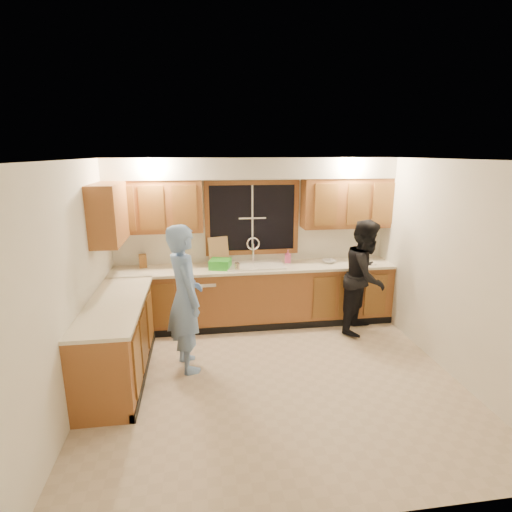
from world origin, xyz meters
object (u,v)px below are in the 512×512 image
(dishwasher, at_px, (199,301))
(man, at_px, (185,298))
(bowl, at_px, (329,261))
(woman, at_px, (365,277))
(dish_crate, at_px, (220,264))
(stove, at_px, (107,365))
(soap_bottle, at_px, (288,256))
(knife_block, at_px, (143,261))
(sink, at_px, (255,269))

(dishwasher, relative_size, man, 0.46)
(dishwasher, bearing_deg, bowl, 0.59)
(woman, bearing_deg, man, 145.10)
(dishwasher, relative_size, dish_crate, 2.81)
(woman, bearing_deg, dishwasher, 118.96)
(woman, distance_m, dish_crate, 2.12)
(dishwasher, distance_m, stove, 2.04)
(soap_bottle, height_order, bowl, soap_bottle)
(stove, height_order, man, man)
(stove, distance_m, soap_bottle, 3.08)
(man, xyz_separation_m, knife_block, (-0.65, 1.33, 0.13))
(dishwasher, xyz_separation_m, soap_bottle, (1.38, 0.13, 0.61))
(knife_block, distance_m, dish_crate, 1.15)
(woman, bearing_deg, knife_block, 118.61)
(dishwasher, distance_m, soap_bottle, 1.51)
(dish_crate, bearing_deg, soap_bottle, 9.32)
(knife_block, bearing_deg, soap_bottle, -13.30)
(man, bearing_deg, knife_block, 9.01)
(bowl, bearing_deg, dish_crate, -177.80)
(stove, relative_size, dish_crate, 3.08)
(sink, distance_m, woman, 1.62)
(sink, height_order, soap_bottle, sink)
(woman, bearing_deg, dish_crate, 118.45)
(woman, relative_size, soap_bottle, 8.25)
(woman, relative_size, knife_block, 8.42)
(knife_block, bearing_deg, man, -76.17)
(knife_block, bearing_deg, dishwasher, -24.37)
(sink, bearing_deg, man, -130.57)
(sink, relative_size, stove, 0.96)
(dishwasher, bearing_deg, man, -97.54)
(knife_block, height_order, dish_crate, knife_block)
(sink, distance_m, knife_block, 1.67)
(sink, xyz_separation_m, soap_bottle, (0.53, 0.11, 0.16))
(woman, xyz_separation_m, knife_block, (-3.20, 0.63, 0.19))
(man, relative_size, bowl, 9.18)
(woman, height_order, bowl, woman)
(sink, distance_m, soap_bottle, 0.56)
(knife_block, bearing_deg, bowl, -15.25)
(knife_block, relative_size, dish_crate, 0.68)
(dishwasher, distance_m, bowl, 2.07)
(sink, xyz_separation_m, stove, (-1.80, -1.82, -0.41))
(sink, bearing_deg, dishwasher, -179.01)
(sink, relative_size, knife_block, 4.36)
(sink, xyz_separation_m, bowl, (1.15, 0.01, 0.08))
(man, relative_size, knife_block, 9.05)
(sink, bearing_deg, stove, -134.61)
(dish_crate, bearing_deg, dishwasher, 172.43)
(sink, height_order, woman, woman)
(stove, relative_size, knife_block, 4.56)
(knife_block, relative_size, bowl, 1.01)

